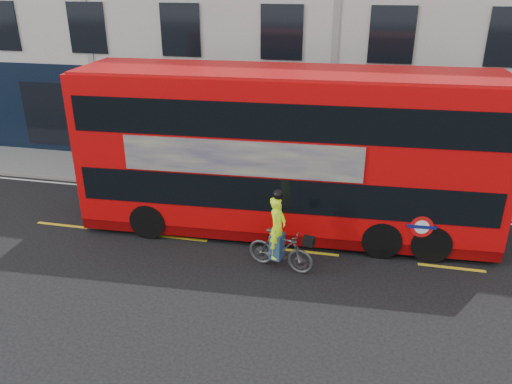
% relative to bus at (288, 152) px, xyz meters
% --- Properties ---
extents(ground, '(120.00, 120.00, 0.00)m').
position_rel_bus_xyz_m(ground, '(0.88, -2.85, -2.57)').
color(ground, black).
rests_on(ground, ground).
extents(pavement, '(60.00, 3.00, 0.12)m').
position_rel_bus_xyz_m(pavement, '(0.88, 3.65, -2.51)').
color(pavement, slate).
rests_on(pavement, ground).
extents(kerb, '(60.00, 0.12, 0.13)m').
position_rel_bus_xyz_m(kerb, '(0.88, 2.15, -2.51)').
color(kerb, slate).
rests_on(kerb, ground).
extents(road_edge_line, '(58.00, 0.10, 0.01)m').
position_rel_bus_xyz_m(road_edge_line, '(0.88, 1.85, -2.57)').
color(road_edge_line, silver).
rests_on(road_edge_line, ground).
extents(lane_dashes, '(58.00, 0.12, 0.01)m').
position_rel_bus_xyz_m(lane_dashes, '(0.88, -1.35, -2.57)').
color(lane_dashes, yellow).
rests_on(lane_dashes, ground).
extents(bus, '(12.55, 3.40, 5.01)m').
position_rel_bus_xyz_m(bus, '(0.00, 0.00, 0.00)').
color(bus, red).
rests_on(bus, ground).
extents(cyclist, '(1.98, 0.99, 2.34)m').
position_rel_bus_xyz_m(cyclist, '(0.20, -2.38, -1.79)').
color(cyclist, '#46494B').
rests_on(cyclist, ground).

